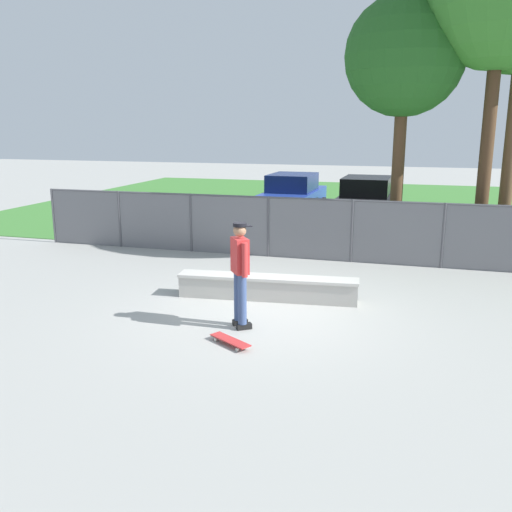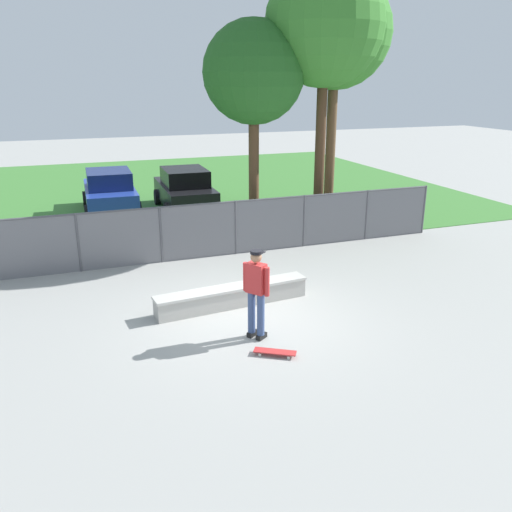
{
  "view_description": "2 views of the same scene",
  "coord_description": "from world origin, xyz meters",
  "px_view_note": "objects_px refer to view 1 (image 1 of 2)",
  "views": [
    {
      "loc": [
        2.55,
        -9.3,
        3.4
      ],
      "look_at": [
        -0.37,
        0.79,
        0.9
      ],
      "focal_mm": 38.37,
      "sensor_mm": 36.0,
      "label": 1
    },
    {
      "loc": [
        -3.49,
        -9.72,
        4.93
      ],
      "look_at": [
        0.34,
        0.71,
        1.21
      ],
      "focal_mm": 37.03,
      "sensor_mm": 36.0,
      "label": 2
    }
  ],
  "objects_px": {
    "skateboard": "(230,340)",
    "car_blue": "(293,195)",
    "concrete_ledge": "(267,288)",
    "tree_near_left": "(404,58)",
    "skateboarder": "(240,270)",
    "car_black": "(366,200)"
  },
  "relations": [
    {
      "from": "tree_near_left",
      "to": "car_blue",
      "type": "xyz_separation_m",
      "value": [
        -3.98,
        5.36,
        -4.25
      ]
    },
    {
      "from": "car_blue",
      "to": "car_black",
      "type": "height_order",
      "value": "same"
    },
    {
      "from": "skateboard",
      "to": "car_blue",
      "type": "xyz_separation_m",
      "value": [
        -1.76,
        12.65,
        0.77
      ]
    },
    {
      "from": "tree_near_left",
      "to": "car_blue",
      "type": "bearing_deg",
      "value": 126.63
    },
    {
      "from": "skateboard",
      "to": "car_blue",
      "type": "relative_size",
      "value": 0.19
    },
    {
      "from": "skateboarder",
      "to": "car_black",
      "type": "bearing_deg",
      "value": 84.22
    },
    {
      "from": "skateboarder",
      "to": "concrete_ledge",
      "type": "bearing_deg",
      "value": 88.72
    },
    {
      "from": "concrete_ledge",
      "to": "tree_near_left",
      "type": "distance_m",
      "value": 7.21
    },
    {
      "from": "skateboarder",
      "to": "car_blue",
      "type": "distance_m",
      "value": 11.97
    },
    {
      "from": "tree_near_left",
      "to": "car_blue",
      "type": "height_order",
      "value": "tree_near_left"
    },
    {
      "from": "concrete_ledge",
      "to": "skateboard",
      "type": "relative_size",
      "value": 4.65
    },
    {
      "from": "car_black",
      "to": "skateboarder",
      "type": "bearing_deg",
      "value": -95.78
    },
    {
      "from": "skateboarder",
      "to": "car_blue",
      "type": "relative_size",
      "value": 0.43
    },
    {
      "from": "skateboarder",
      "to": "tree_near_left",
      "type": "distance_m",
      "value": 8.0
    },
    {
      "from": "skateboarder",
      "to": "car_black",
      "type": "height_order",
      "value": "skateboarder"
    },
    {
      "from": "skateboard",
      "to": "car_blue",
      "type": "height_order",
      "value": "car_blue"
    },
    {
      "from": "car_black",
      "to": "concrete_ledge",
      "type": "bearing_deg",
      "value": -96.55
    },
    {
      "from": "tree_near_left",
      "to": "car_blue",
      "type": "distance_m",
      "value": 7.91
    },
    {
      "from": "skateboard",
      "to": "skateboarder",
      "type": "bearing_deg",
      "value": 95.89
    },
    {
      "from": "skateboarder",
      "to": "skateboard",
      "type": "bearing_deg",
      "value": -84.11
    },
    {
      "from": "skateboarder",
      "to": "car_black",
      "type": "relative_size",
      "value": 0.43
    },
    {
      "from": "concrete_ledge",
      "to": "skateboard",
      "type": "distance_m",
      "value": 2.47
    }
  ]
}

